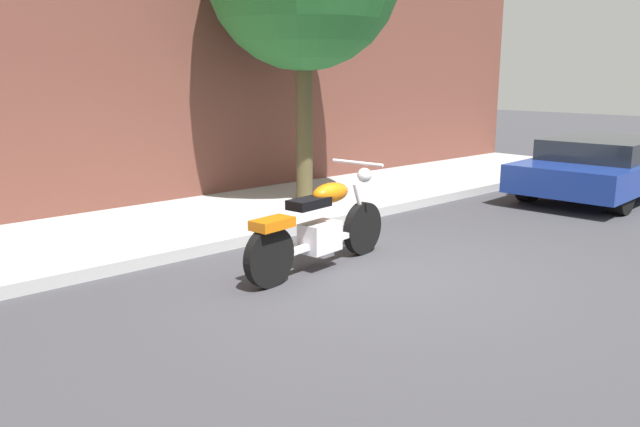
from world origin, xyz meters
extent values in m
plane|color=#38383D|center=(0.00, 0.00, 0.00)|extent=(60.00, 60.00, 0.00)
cube|color=#A6A6A6|center=(0.00, 3.05, 0.07)|extent=(18.59, 2.66, 0.14)
cylinder|color=black|center=(0.38, 0.54, 0.31)|extent=(0.63, 0.18, 0.62)
cylinder|color=black|center=(-1.17, 0.33, 0.31)|extent=(0.63, 0.18, 0.62)
cube|color=silver|center=(-0.40, 0.43, 0.36)|extent=(0.47, 0.33, 0.32)
cube|color=silver|center=(-0.40, 0.43, 0.29)|extent=(1.40, 0.26, 0.06)
ellipsoid|color=#D1660C|center=(-0.22, 0.46, 0.82)|extent=(0.55, 0.32, 0.22)
cube|color=black|center=(-0.58, 0.41, 0.76)|extent=(0.51, 0.30, 0.10)
cube|color=#D1660C|center=(-1.12, 0.34, 0.64)|extent=(0.47, 0.29, 0.10)
cylinder|color=silver|center=(0.32, 0.53, 0.59)|extent=(0.28, 0.08, 0.58)
cylinder|color=silver|center=(0.26, 0.52, 1.10)|extent=(0.13, 0.70, 0.04)
sphere|color=silver|center=(0.40, 0.54, 0.94)|extent=(0.17, 0.17, 0.17)
cylinder|color=silver|center=(-0.67, 0.56, 0.26)|extent=(0.80, 0.19, 0.09)
cylinder|color=black|center=(7.41, 1.05, 0.32)|extent=(0.65, 0.27, 0.64)
cylinder|color=black|center=(4.74, 0.85, 0.32)|extent=(0.65, 0.27, 0.64)
cylinder|color=black|center=(4.84, -0.63, 0.32)|extent=(0.65, 0.27, 0.64)
cube|color=navy|center=(6.13, 0.21, 0.47)|extent=(4.30, 2.07, 0.45)
cube|color=#1E2328|center=(6.03, 0.20, 0.83)|extent=(2.28, 1.71, 0.40)
cylinder|color=#473F25|center=(1.58, 2.97, 1.39)|extent=(0.26, 0.26, 2.79)
camera|label=1|loc=(-4.82, -4.41, 2.07)|focal=35.07mm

